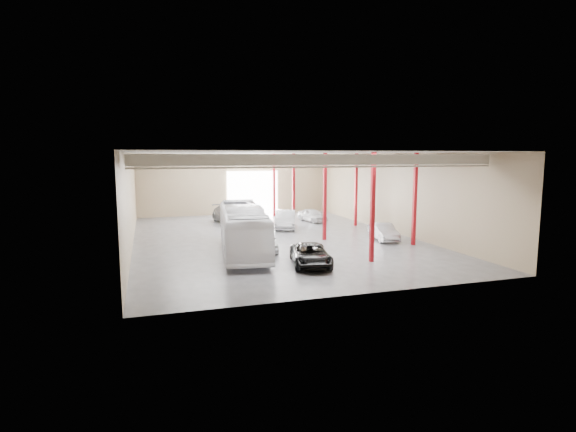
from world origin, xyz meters
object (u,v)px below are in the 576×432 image
car_row_b (285,219)px  car_right_far (312,215)px  black_sedan (311,255)px  car_right_near (383,232)px  coach_bus (243,229)px  car_row_a (263,240)px  car_row_c (228,214)px

car_row_b → car_right_far: size_ratio=1.31×
car_right_far → black_sedan: bearing=-123.3°
black_sedan → car_right_near: size_ratio=1.17×
coach_bus → car_right_far: 15.98m
car_row_a → car_right_near: bearing=12.1°
car_row_c → car_right_near: (10.30, -13.26, -0.17)m
car_row_c → car_right_far: size_ratio=1.49×
car_row_a → car_row_b: (4.50, 9.11, 0.11)m
car_row_b → car_right_near: size_ratio=1.25×
car_row_b → car_right_far: (3.92, 3.20, -0.18)m
car_right_far → car_row_c: bearing=154.3°
car_right_far → car_row_a: bearing=-136.7°
car_right_far → car_right_near: bearing=-92.8°
black_sedan → car_right_near: 10.63m
coach_bus → car_right_far: size_ratio=3.06×
car_row_c → car_right_near: bearing=-56.2°
coach_bus → black_sedan: coach_bus is taller
car_row_c → car_right_near: car_row_c is taller
coach_bus → car_right_far: (9.92, 12.48, -1.01)m
car_row_a → car_row_b: car_row_b is taller
car_right_near → car_row_a: bearing=-163.9°
car_row_c → car_right_far: 8.66m
car_row_a → car_row_c: size_ratio=0.74×
car_right_near → car_right_far: car_right_near is taller
black_sedan → coach_bus: bearing=134.8°
coach_bus → car_row_a: bearing=14.2°
black_sedan → car_row_c: size_ratio=0.83×
car_row_a → car_right_far: (8.42, 12.31, -0.07)m
car_row_b → car_row_c: same height
black_sedan → car_row_b: bearing=91.3°
car_row_c → car_right_far: car_row_c is taller
coach_bus → car_row_b: coach_bus is taller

